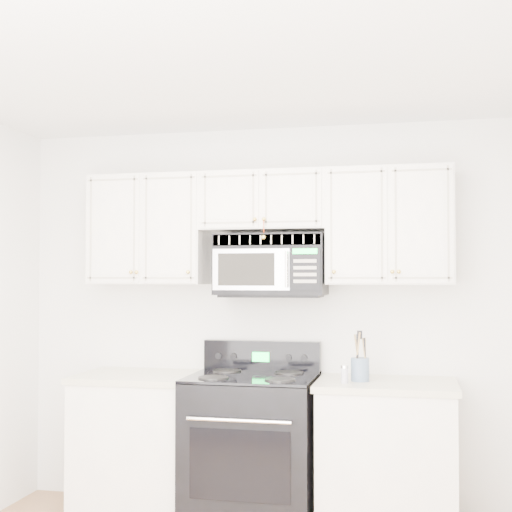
# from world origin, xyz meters

# --- Properties ---
(room) EXTENTS (3.51, 3.51, 2.61)m
(room) POSITION_xyz_m (0.00, 0.00, 1.30)
(room) COLOR olive
(room) RESTS_ON ground
(base_cabinet_left) EXTENTS (0.86, 0.65, 0.92)m
(base_cabinet_left) POSITION_xyz_m (-0.80, 1.44, 0.43)
(base_cabinet_left) COLOR white
(base_cabinet_left) RESTS_ON ground
(base_cabinet_right) EXTENTS (0.86, 0.65, 0.92)m
(base_cabinet_right) POSITION_xyz_m (0.80, 1.44, 0.43)
(base_cabinet_right) COLOR white
(base_cabinet_right) RESTS_ON ground
(range) EXTENTS (0.80, 0.73, 1.13)m
(range) POSITION_xyz_m (-0.05, 1.41, 0.48)
(range) COLOR black
(range) RESTS_ON ground
(upper_cabinets) EXTENTS (2.44, 0.37, 0.75)m
(upper_cabinets) POSITION_xyz_m (0.00, 1.58, 1.93)
(upper_cabinets) COLOR white
(upper_cabinets) RESTS_ON ground
(microwave) EXTENTS (0.72, 0.41, 0.40)m
(microwave) POSITION_xyz_m (0.05, 1.56, 1.65)
(microwave) COLOR black
(microwave) RESTS_ON ground
(utensil_crock) EXTENTS (0.12, 0.12, 0.31)m
(utensil_crock) POSITION_xyz_m (0.64, 1.41, 1.00)
(utensil_crock) COLOR slate
(utensil_crock) RESTS_ON base_cabinet_right
(shaker_salt) EXTENTS (0.05, 0.05, 0.11)m
(shaker_salt) POSITION_xyz_m (0.55, 1.30, 0.98)
(shaker_salt) COLOR #AFACBF
(shaker_salt) RESTS_ON base_cabinet_right
(shaker_pepper) EXTENTS (0.04, 0.04, 0.10)m
(shaker_pepper) POSITION_xyz_m (0.63, 1.45, 0.97)
(shaker_pepper) COLOR #AFACBF
(shaker_pepper) RESTS_ON base_cabinet_right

